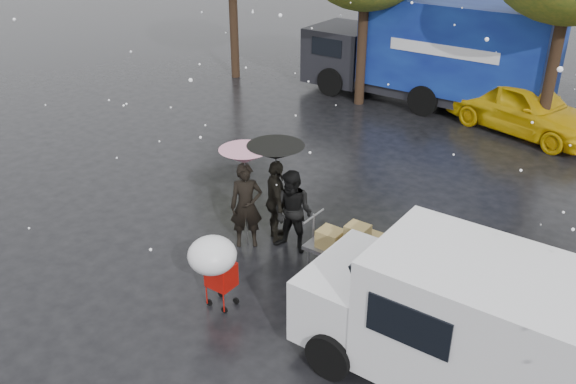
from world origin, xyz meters
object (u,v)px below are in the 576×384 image
Objects in this scene: vendor_cart at (350,244)px; shopping_cart at (214,259)px; person_pink at (246,206)px; blue_truck at (432,53)px; white_van at (476,327)px; person_black at (276,202)px; yellow_taxi at (524,107)px.

shopping_cart is (-1.39, -2.23, 0.34)m from vendor_cart.
blue_truck is (-0.73, 10.66, 0.85)m from person_pink.
white_van reaches higher than shopping_cart.
person_pink is 0.64m from person_black.
yellow_taxi is at bearing -60.70° from person_black.
white_van reaches higher than vendor_cart.
blue_truck reaches higher than vendor_cart.
person_pink is 2.34m from vendor_cart.
person_pink is 10.71m from blue_truck.
blue_truck is (-3.05, 10.44, 1.03)m from vendor_cart.
vendor_cart is 9.62m from yellow_taxi.
person_black reaches higher than vendor_cart.
shopping_cart is (0.55, -2.52, 0.16)m from person_black.
vendor_cart is 0.31× the size of white_van.
white_van is at bearing -54.45° from person_pink.
shopping_cart is at bearing -170.04° from white_van.
white_van reaches higher than person_black.
person_pink is at bearing 114.86° from shopping_cart.
person_black is 5.17m from white_van.
person_black is 1.19× the size of vendor_cart.
person_black is at bearing 171.39° from vendor_cart.
white_van is (5.23, -1.26, 0.25)m from person_pink.
person_pink reaches higher than shopping_cart.
person_black is at bearing -177.54° from yellow_taxi.
shopping_cart is at bearing 145.33° from person_black.
blue_truck is at bearing 92.46° from yellow_taxi.
person_black is 10.24m from blue_truck.
vendor_cart is at bearing 153.14° from white_van.
white_van is 1.04× the size of yellow_taxi.
vendor_cart is at bearing -165.82° from yellow_taxi.
vendor_cart is (2.32, 0.22, -0.19)m from person_pink.
yellow_taxi is at bearing -13.66° from blue_truck.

